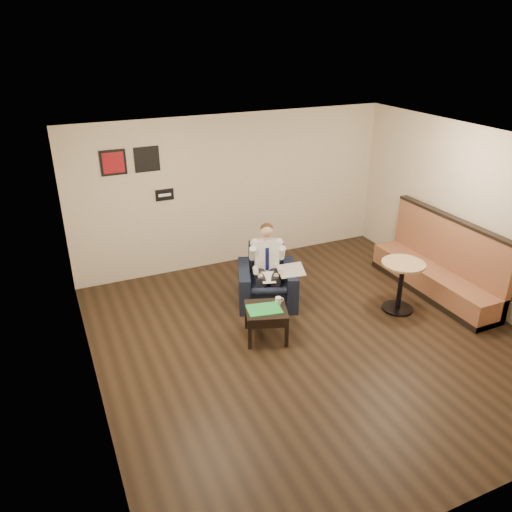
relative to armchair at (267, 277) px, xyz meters
name	(u,v)px	position (x,y,z in m)	size (l,w,h in m)	color
ground	(312,339)	(0.12, -1.28, -0.45)	(6.00, 6.00, 0.00)	black
wall_back	(234,191)	(0.12, 1.72, 0.95)	(6.00, 0.02, 2.80)	#EFE0C3
wall_front	(498,386)	(0.12, -4.28, 0.95)	(6.00, 0.02, 2.80)	#EFE0C3
wall_left	(85,297)	(-2.88, -1.28, 0.95)	(0.02, 6.00, 2.80)	#EFE0C3
wall_right	(483,220)	(3.12, -1.28, 0.95)	(0.02, 6.00, 2.80)	#EFE0C3
ceiling	(323,148)	(0.12, -1.28, 2.35)	(6.00, 6.00, 0.02)	white
seating_sign	(165,195)	(-1.18, 1.71, 1.05)	(0.32, 0.02, 0.20)	black
art_print_left	(113,163)	(-1.98, 1.71, 1.70)	(0.42, 0.03, 0.42)	maroon
art_print_right	(147,159)	(-1.43, 1.71, 1.70)	(0.42, 0.03, 0.42)	black
armchair	(267,277)	(0.00, 0.00, 0.00)	(0.93, 0.93, 0.90)	black
seated_man	(268,271)	(-0.04, -0.11, 0.17)	(0.59, 0.88, 1.24)	silver
lap_papers	(268,277)	(-0.08, -0.20, 0.10)	(0.21, 0.29, 0.01)	white
newspaper	(291,270)	(0.32, -0.23, 0.16)	(0.39, 0.49, 0.01)	silver
side_table	(266,323)	(-0.46, -0.94, -0.21)	(0.59, 0.59, 0.48)	black
green_folder	(264,309)	(-0.50, -0.95, 0.04)	(0.48, 0.34, 0.01)	green
coffee_mug	(278,300)	(-0.24, -0.88, 0.08)	(0.09, 0.09, 0.10)	white
smartphone	(268,302)	(-0.36, -0.80, 0.03)	(0.15, 0.07, 0.01)	black
banquette	(437,258)	(2.71, -0.87, 0.20)	(0.61, 2.55, 1.31)	brown
cafe_table	(400,286)	(1.81, -1.10, -0.03)	(0.67, 0.67, 0.83)	tan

